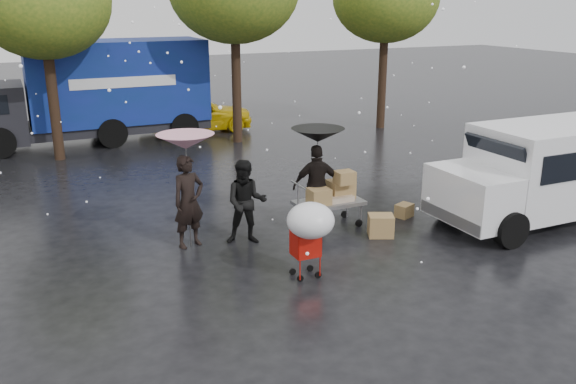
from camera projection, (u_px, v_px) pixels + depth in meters
name	position (u px, v px, depth m)	size (l,w,h in m)	color
ground	(296.00, 255.00, 12.06)	(90.00, 90.00, 0.00)	black
person_pink	(189.00, 202.00, 12.23)	(0.69, 0.45, 1.90)	black
person_middle	(246.00, 202.00, 12.40)	(0.86, 0.67, 1.76)	black
person_black	(317.00, 186.00, 13.37)	(1.08, 0.45, 1.84)	black
umbrella_pink	(186.00, 142.00, 11.86)	(1.14, 1.14, 2.34)	#4C4C4C
umbrella_black	(318.00, 135.00, 13.03)	(1.15, 1.15, 2.21)	#4C4C4C
vendor_cart	(332.00, 195.00, 13.41)	(1.52, 0.80, 1.27)	slate
shopping_cart	(310.00, 224.00, 10.66)	(0.84, 0.84, 1.46)	#B1120A
white_van	(545.00, 171.00, 13.64)	(4.91, 2.18, 2.20)	white
blue_truck	(94.00, 92.00, 21.19)	(8.30, 2.60, 3.50)	navy
box_ground_near	(381.00, 226.00, 12.96)	(0.52, 0.42, 0.47)	olive
box_ground_far	(404.00, 210.00, 14.14)	(0.39, 0.30, 0.30)	olive
yellow_taxi	(195.00, 113.00, 23.15)	(1.73, 4.30, 1.46)	yellow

